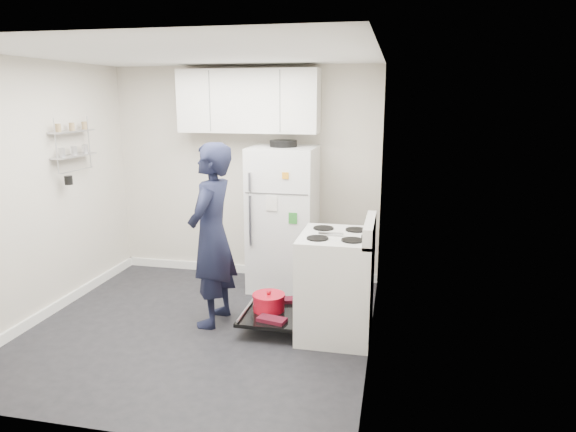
% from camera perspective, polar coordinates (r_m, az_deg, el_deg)
% --- Properties ---
extents(room, '(3.21, 3.21, 2.51)m').
position_cam_1_polar(room, '(4.73, -10.49, 1.46)').
color(room, black).
rests_on(room, ground).
extents(electric_range, '(0.66, 0.76, 1.10)m').
position_cam_1_polar(electric_range, '(4.74, 5.23, -7.70)').
color(electric_range, silver).
rests_on(electric_range, ground).
extents(open_oven_door, '(0.55, 0.70, 0.23)m').
position_cam_1_polar(open_oven_door, '(4.95, -1.93, -10.11)').
color(open_oven_door, black).
rests_on(open_oven_door, ground).
extents(refrigerator, '(0.72, 0.74, 1.68)m').
position_cam_1_polar(refrigerator, '(5.79, -0.51, -0.21)').
color(refrigerator, white).
rests_on(refrigerator, ground).
extents(upper_cabinets, '(1.60, 0.33, 0.70)m').
position_cam_1_polar(upper_cabinets, '(5.92, -4.40, 12.61)').
color(upper_cabinets, silver).
rests_on(upper_cabinets, room).
extents(wall_shelf_rack, '(0.14, 0.60, 0.61)m').
position_cam_1_polar(wall_shelf_rack, '(5.79, -22.79, 7.43)').
color(wall_shelf_rack, '#B2B2B7').
rests_on(wall_shelf_rack, room).
extents(person, '(0.46, 0.66, 1.75)m').
position_cam_1_polar(person, '(4.88, -8.46, -2.16)').
color(person, black).
rests_on(person, ground).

